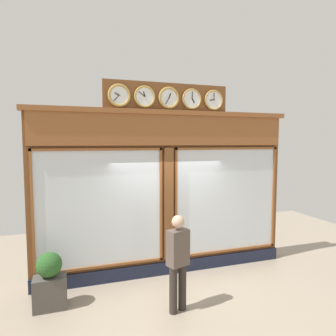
% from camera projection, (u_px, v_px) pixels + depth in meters
% --- Properties ---
extents(shop_facade, '(5.80, 0.42, 4.18)m').
position_uv_depth(shop_facade, '(166.00, 191.00, 6.66)').
color(shop_facade, brown).
rests_on(shop_facade, ground_plane).
extents(pedestrian, '(0.41, 0.33, 1.69)m').
position_uv_depth(pedestrian, '(178.00, 259.00, 5.13)').
color(pedestrian, '#312A24').
rests_on(pedestrian, ground_plane).
extents(planter_box, '(0.56, 0.36, 0.57)m').
position_uv_depth(planter_box, '(50.00, 292.00, 5.28)').
color(planter_box, '#4C4742').
rests_on(planter_box, ground_plane).
extents(planter_shrub, '(0.44, 0.44, 0.44)m').
position_uv_depth(planter_shrub, '(49.00, 265.00, 5.24)').
color(planter_shrub, '#285623').
rests_on(planter_shrub, planter_box).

